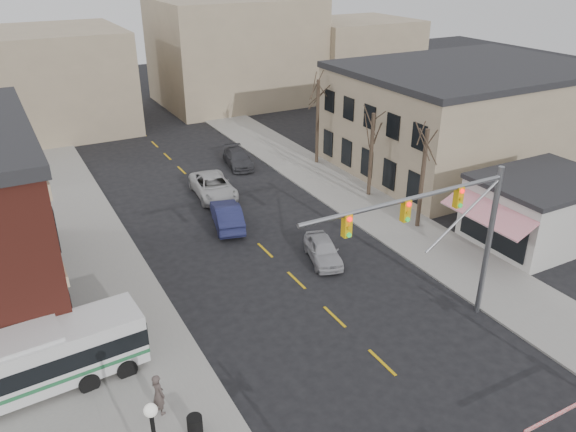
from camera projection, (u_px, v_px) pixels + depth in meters
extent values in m
plane|color=black|center=(411.00, 390.00, 23.96)|extent=(160.00, 160.00, 0.00)
cube|color=gray|center=(90.00, 244.00, 35.71)|extent=(5.00, 60.00, 0.12)
cube|color=gray|center=(340.00, 189.00, 43.90)|extent=(5.00, 60.00, 0.12)
cube|color=tan|center=(45.00, 215.00, 29.66)|extent=(0.10, 15.00, 0.50)
cube|color=tan|center=(29.00, 141.00, 27.90)|extent=(0.10, 15.00, 0.70)
cube|color=black|center=(53.00, 257.00, 30.74)|extent=(0.08, 13.00, 2.60)
cube|color=gray|center=(465.00, 119.00, 47.58)|extent=(20.00, 15.00, 8.00)
cube|color=#262628|center=(472.00, 68.00, 45.76)|extent=(20.30, 15.30, 0.50)
cube|color=beige|center=(540.00, 211.00, 35.55)|extent=(8.00, 6.00, 4.00)
cube|color=#262628|center=(546.00, 180.00, 34.62)|extent=(8.20, 6.20, 0.30)
cube|color=red|center=(487.00, 212.00, 33.05)|extent=(1.68, 6.00, 0.87)
cylinder|color=#382B21|center=(422.00, 179.00, 36.50)|extent=(0.28, 0.28, 6.75)
cylinder|color=#382B21|center=(371.00, 155.00, 41.49)|extent=(0.28, 0.28, 6.30)
cylinder|color=#382B21|center=(317.00, 122.00, 47.73)|extent=(0.28, 0.28, 7.20)
cube|color=silver|center=(10.00, 369.00, 22.77)|extent=(10.96, 3.08, 2.35)
cube|color=black|center=(9.00, 366.00, 22.71)|extent=(11.00, 3.12, 0.81)
cube|color=#22673B|center=(13.00, 380.00, 23.02)|extent=(11.00, 3.12, 0.18)
cylinder|color=black|center=(16.00, 391.00, 23.28)|extent=(1.06, 2.40, 0.90)
cylinder|color=gray|center=(488.00, 243.00, 27.47)|extent=(0.28, 0.28, 8.00)
cylinder|color=gray|center=(409.00, 199.00, 23.65)|extent=(10.75, 0.20, 0.20)
cube|color=gold|center=(458.00, 197.00, 25.11)|extent=(0.35, 0.30, 1.00)
cube|color=gold|center=(406.00, 210.00, 23.81)|extent=(0.35, 0.30, 1.00)
cube|color=gold|center=(347.00, 225.00, 22.52)|extent=(0.35, 0.30, 1.00)
cube|color=#FF0C0C|center=(570.00, 408.00, 21.54)|extent=(5.00, 0.10, 0.10)
sphere|color=silver|center=(151.00, 410.00, 17.35)|extent=(0.44, 0.44, 0.44)
cylinder|color=black|center=(195.00, 426.00, 21.40)|extent=(0.60, 0.60, 0.90)
imported|color=#A6A5AA|center=(323.00, 250.00, 33.68)|extent=(2.76, 4.44, 1.41)
imported|color=#1D2049|center=(227.00, 215.00, 37.80)|extent=(2.89, 5.25, 1.64)
imported|color=#B6B6B6|center=(213.00, 187.00, 42.39)|extent=(3.22, 6.01, 1.61)
imported|color=#36363A|center=(238.00, 159.00, 48.44)|extent=(2.63, 4.91, 1.36)
imported|color=#4D413E|center=(158.00, 394.00, 22.27)|extent=(0.66, 0.80, 1.87)
imported|color=#393862|center=(110.00, 339.00, 25.62)|extent=(0.89, 0.98, 1.64)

